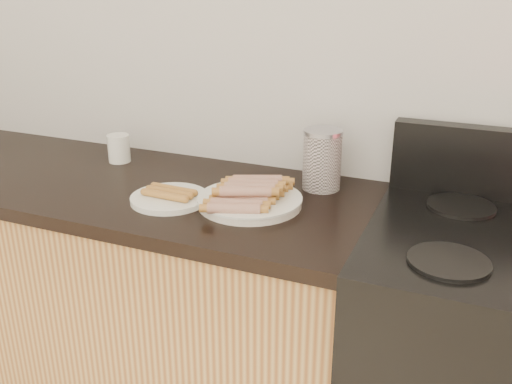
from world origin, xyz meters
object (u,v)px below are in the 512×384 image
at_px(canister, 322,159).
at_px(mug, 119,148).
at_px(main_plate, 250,202).
at_px(side_plate, 170,198).

relative_size(canister, mug, 1.94).
relative_size(main_plate, mug, 3.10).
bearing_deg(side_plate, mug, 144.57).
bearing_deg(canister, side_plate, -144.08).
bearing_deg(canister, main_plate, -124.86).
xyz_separation_m(main_plate, canister, (0.14, 0.21, 0.08)).
xyz_separation_m(side_plate, mug, (-0.34, 0.24, 0.04)).
relative_size(main_plate, canister, 1.60).
bearing_deg(mug, main_plate, -18.04).
xyz_separation_m(main_plate, side_plate, (-0.22, -0.06, -0.00)).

